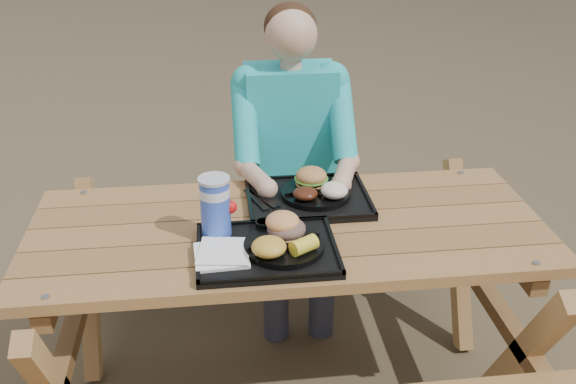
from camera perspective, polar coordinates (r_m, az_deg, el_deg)
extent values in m
cube|color=black|center=(2.08, -1.89, -5.27)|extent=(0.45, 0.35, 0.02)
cube|color=black|center=(2.39, 1.78, -0.66)|extent=(0.45, 0.35, 0.02)
cylinder|color=black|center=(2.07, -0.36, -4.78)|extent=(0.26, 0.26, 0.02)
cylinder|color=black|center=(2.39, 2.46, -0.08)|extent=(0.26, 0.26, 0.02)
cube|color=white|center=(2.04, -5.96, -5.52)|extent=(0.18, 0.18, 0.02)
cylinder|color=#183DB7|center=(2.11, -6.47, -1.41)|extent=(0.10, 0.10, 0.20)
cylinder|color=black|center=(2.17, -2.17, -2.99)|extent=(0.06, 0.06, 0.03)
cylinder|color=gold|center=(2.18, -0.47, -2.76)|extent=(0.06, 0.06, 0.03)
ellipsoid|color=gold|center=(1.99, -1.71, -4.90)|extent=(0.11, 0.11, 0.05)
cube|color=black|center=(2.37, -2.25, -0.54)|extent=(0.12, 0.17, 0.01)
ellipsoid|color=#441C0D|center=(2.32, 1.55, -0.13)|extent=(0.09, 0.09, 0.04)
ellipsoid|color=white|center=(2.33, 4.14, 0.16)|extent=(0.10, 0.10, 0.06)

